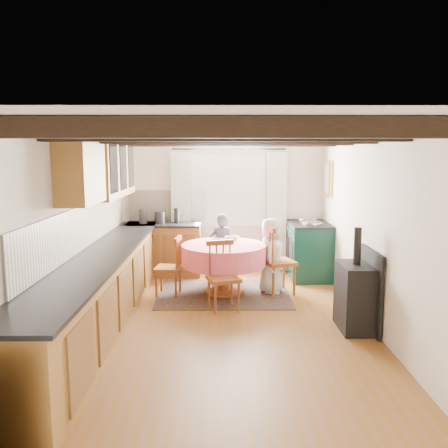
{
  "coord_description": "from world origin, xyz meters",
  "views": [
    {
      "loc": [
        -0.04,
        -5.6,
        2.11
      ],
      "look_at": [
        0.0,
        0.8,
        1.15
      ],
      "focal_mm": 37.42,
      "sensor_mm": 36.0,
      "label": 1
    }
  ],
  "objects_px": {
    "dining_table": "(224,269)",
    "cast_iron_stove": "(356,279)",
    "chair_right": "(279,259)",
    "child_far": "(221,248)",
    "child_right": "(271,255)",
    "chair_near": "(224,276)",
    "aga_range": "(309,249)",
    "cup": "(229,241)",
    "chair_left": "(168,266)"
  },
  "relations": [
    {
      "from": "dining_table",
      "to": "cast_iron_stove",
      "type": "distance_m",
      "value": 2.16
    },
    {
      "from": "chair_right",
      "to": "child_far",
      "type": "height_order",
      "value": "child_far"
    },
    {
      "from": "chair_right",
      "to": "child_right",
      "type": "xyz_separation_m",
      "value": [
        -0.11,
        0.04,
        0.05
      ]
    },
    {
      "from": "cast_iron_stove",
      "to": "child_right",
      "type": "height_order",
      "value": "cast_iron_stove"
    },
    {
      "from": "child_right",
      "to": "chair_near",
      "type": "bearing_deg",
      "value": 152.79
    },
    {
      "from": "aga_range",
      "to": "child_far",
      "type": "height_order",
      "value": "child_far"
    },
    {
      "from": "dining_table",
      "to": "cup",
      "type": "xyz_separation_m",
      "value": [
        0.08,
        0.06,
        0.43
      ]
    },
    {
      "from": "child_far",
      "to": "cast_iron_stove",
      "type": "bearing_deg",
      "value": 121.61
    },
    {
      "from": "child_far",
      "to": "cup",
      "type": "distance_m",
      "value": 0.68
    },
    {
      "from": "dining_table",
      "to": "chair_right",
      "type": "relative_size",
      "value": 1.21
    },
    {
      "from": "dining_table",
      "to": "chair_left",
      "type": "height_order",
      "value": "chair_left"
    },
    {
      "from": "child_far",
      "to": "child_right",
      "type": "distance_m",
      "value": 0.97
    },
    {
      "from": "chair_left",
      "to": "aga_range",
      "type": "height_order",
      "value": "aga_range"
    },
    {
      "from": "chair_near",
      "to": "chair_left",
      "type": "bearing_deg",
      "value": 122.67
    },
    {
      "from": "chair_near",
      "to": "cast_iron_stove",
      "type": "relative_size",
      "value": 0.76
    },
    {
      "from": "child_right",
      "to": "aga_range",
      "type": "bearing_deg",
      "value": -25.09
    },
    {
      "from": "child_right",
      "to": "child_far",
      "type": "bearing_deg",
      "value": 66.08
    },
    {
      "from": "dining_table",
      "to": "aga_range",
      "type": "height_order",
      "value": "aga_range"
    },
    {
      "from": "child_far",
      "to": "cup",
      "type": "bearing_deg",
      "value": 94.62
    },
    {
      "from": "dining_table",
      "to": "cast_iron_stove",
      "type": "bearing_deg",
      "value": -42.57
    },
    {
      "from": "cast_iron_stove",
      "to": "child_far",
      "type": "height_order",
      "value": "cast_iron_stove"
    },
    {
      "from": "chair_right",
      "to": "cast_iron_stove",
      "type": "relative_size",
      "value": 0.84
    },
    {
      "from": "child_right",
      "to": "dining_table",
      "type": "bearing_deg",
      "value": 110.96
    },
    {
      "from": "dining_table",
      "to": "cast_iron_stove",
      "type": "height_order",
      "value": "cast_iron_stove"
    },
    {
      "from": "child_far",
      "to": "child_right",
      "type": "height_order",
      "value": "child_right"
    },
    {
      "from": "chair_near",
      "to": "cup",
      "type": "height_order",
      "value": "chair_near"
    },
    {
      "from": "chair_left",
      "to": "cast_iron_stove",
      "type": "xyz_separation_m",
      "value": [
        2.42,
        -1.4,
        0.18
      ]
    },
    {
      "from": "child_far",
      "to": "aga_range",
      "type": "bearing_deg",
      "value": -173.89
    },
    {
      "from": "aga_range",
      "to": "chair_near",
      "type": "bearing_deg",
      "value": -130.39
    },
    {
      "from": "dining_table",
      "to": "child_right",
      "type": "bearing_deg",
      "value": 6.69
    },
    {
      "from": "chair_near",
      "to": "child_far",
      "type": "distance_m",
      "value": 1.43
    },
    {
      "from": "aga_range",
      "to": "child_far",
      "type": "bearing_deg",
      "value": -168.43
    },
    {
      "from": "chair_near",
      "to": "cast_iron_stove",
      "type": "distance_m",
      "value": 1.74
    },
    {
      "from": "child_far",
      "to": "child_right",
      "type": "bearing_deg",
      "value": 136.34
    },
    {
      "from": "chair_near",
      "to": "child_far",
      "type": "xyz_separation_m",
      "value": [
        -0.03,
        1.43,
        0.1
      ]
    },
    {
      "from": "chair_near",
      "to": "chair_right",
      "type": "height_order",
      "value": "chair_right"
    },
    {
      "from": "chair_near",
      "to": "child_right",
      "type": "distance_m",
      "value": 1.11
    },
    {
      "from": "cast_iron_stove",
      "to": "cup",
      "type": "xyz_separation_m",
      "value": [
        -1.5,
        1.51,
        0.19
      ]
    },
    {
      "from": "child_right",
      "to": "cast_iron_stove",
      "type": "bearing_deg",
      "value": -136.7
    },
    {
      "from": "chair_left",
      "to": "aga_range",
      "type": "bearing_deg",
      "value": 120.81
    },
    {
      "from": "child_right",
      "to": "cup",
      "type": "xyz_separation_m",
      "value": [
        -0.65,
        -0.03,
        0.23
      ]
    },
    {
      "from": "dining_table",
      "to": "cast_iron_stove",
      "type": "xyz_separation_m",
      "value": [
        1.58,
        -1.45,
        0.24
      ]
    },
    {
      "from": "chair_right",
      "to": "aga_range",
      "type": "bearing_deg",
      "value": -51.53
    },
    {
      "from": "chair_left",
      "to": "child_far",
      "type": "relative_size",
      "value": 0.78
    },
    {
      "from": "child_far",
      "to": "cup",
      "type": "relative_size",
      "value": 11.45
    },
    {
      "from": "chair_right",
      "to": "dining_table",
      "type": "bearing_deg",
      "value": 74.79
    },
    {
      "from": "chair_right",
      "to": "cup",
      "type": "bearing_deg",
      "value": 70.86
    },
    {
      "from": "cast_iron_stove",
      "to": "dining_table",
      "type": "bearing_deg",
      "value": 137.43
    },
    {
      "from": "child_right",
      "to": "cup",
      "type": "distance_m",
      "value": 0.69
    },
    {
      "from": "chair_near",
      "to": "child_far",
      "type": "height_order",
      "value": "child_far"
    }
  ]
}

